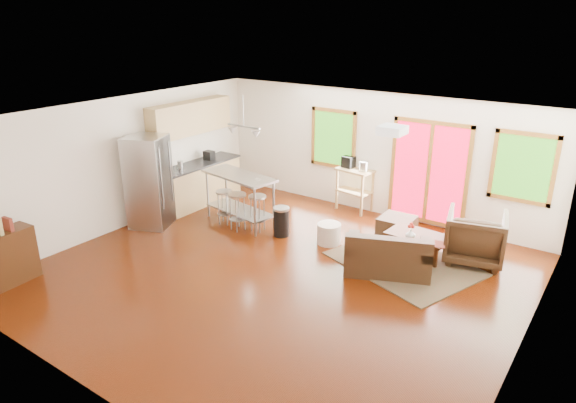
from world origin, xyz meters
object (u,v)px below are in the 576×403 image
Objects in this scene: ottoman at (397,227)px; refrigerator at (149,182)px; coffee_table at (418,237)px; loveseat at (388,256)px; rug at (404,264)px; kitchen_cart at (354,175)px; island at (239,190)px; armchair at (475,235)px.

ottoman is 4.95m from refrigerator.
coffee_table is 1.75× the size of ottoman.
rug is at bearing 52.75° from loveseat.
kitchen_cart is (-1.97, 1.81, 0.80)m from rug.
refrigerator reaches higher than ottoman.
island reaches higher than rug.
refrigerator reaches higher than rug.
coffee_table is at bearing 10.69° from armchair.
rug is 1.33m from armchair.
rug is 2.32× the size of armchair.
armchair is 1.53m from ottoman.
armchair is 0.58× the size of island.
loveseat is 0.86× the size of refrigerator.
kitchen_cart is (-1.39, 0.84, 0.60)m from ottoman.
kitchen_cart is at bearing -32.37° from armchair.
ottoman is at bearing 139.54° from coffee_table.
kitchen_cart reaches higher than loveseat.
refrigerator is (-4.35, -2.26, 0.72)m from ottoman.
kitchen_cart is (-2.02, 1.38, 0.45)m from coffee_table.
island is (-4.46, -1.00, 0.22)m from armchair.
loveseat reaches higher than ottoman.
coffee_table is 5.30m from refrigerator.
loveseat reaches higher than coffee_table.
armchair reaches higher than ottoman.
armchair is at bearing -18.90° from kitchen_cart.
coffee_table reaches higher than rug.
kitchen_cart is (-1.85, 2.25, 0.52)m from loveseat.
coffee_table is at bearing -34.31° from kitchen_cart.
coffee_table is 0.96m from armchair.
refrigerator is 1.80m from island.
kitchen_cart is at bearing 148.81° from ottoman.
island is at bearing -158.90° from ottoman.
refrigerator is (-5.85, -2.11, 0.43)m from armchair.
kitchen_cart reaches higher than ottoman.
rug is at bearing -9.02° from refrigerator.
rug is 3.61m from island.
island reaches higher than coffee_table.
rug is 3.67× the size of ottoman.
coffee_table is 0.93× the size of kitchen_cart.
refrigerator reaches higher than coffee_table.
armchair is at bearing 41.65° from rug.
island is at bearing -177.19° from rug.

